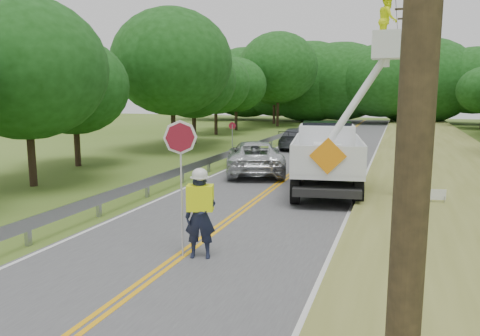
% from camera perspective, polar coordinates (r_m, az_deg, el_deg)
% --- Properties ---
extents(ground, '(140.00, 140.00, 0.00)m').
position_cam_1_polar(ground, '(10.21, -11.43, -13.56)').
color(ground, '#426019').
rests_on(ground, ground).
extents(road, '(7.20, 96.00, 0.03)m').
position_cam_1_polar(road, '(22.93, 6.56, -0.63)').
color(road, '#49494C').
rests_on(road, ground).
extents(guardrail, '(0.18, 48.00, 0.77)m').
position_cam_1_polar(guardrail, '(24.86, -2.03, 1.46)').
color(guardrail, '#929699').
rests_on(guardrail, ground).
extents(utility_poles, '(1.60, 43.30, 10.00)m').
position_cam_1_polar(utility_poles, '(25.11, 19.81, 11.79)').
color(utility_poles, black).
rests_on(utility_poles, ground).
extents(tall_grass_verge, '(7.00, 96.00, 0.30)m').
position_cam_1_polar(tall_grass_verge, '(22.49, 24.51, -1.25)').
color(tall_grass_verge, olive).
rests_on(tall_grass_verge, ground).
extents(treeline_left, '(10.73, 55.48, 11.02)m').
position_cam_1_polar(treeline_left, '(41.92, -1.95, 11.58)').
color(treeline_left, '#332319').
rests_on(treeline_left, ground).
extents(treeline_horizon, '(56.69, 14.96, 11.36)m').
position_cam_1_polar(treeline_horizon, '(64.53, 15.11, 10.34)').
color(treeline_horizon, '#143F10').
rests_on(treeline_horizon, ground).
extents(flagger, '(1.19, 0.68, 3.29)m').
position_cam_1_polar(flagger, '(10.99, -5.00, -5.21)').
color(flagger, '#191E33').
rests_on(flagger, road).
extents(bucket_truck, '(4.43, 7.75, 7.20)m').
position_cam_1_polar(bucket_truck, '(19.91, 11.05, 2.42)').
color(bucket_truck, black).
rests_on(bucket_truck, road).
extents(suv_silver, '(4.37, 6.29, 1.60)m').
position_cam_1_polar(suv_silver, '(22.67, 1.84, 1.37)').
color(suv_silver, silver).
rests_on(suv_silver, road).
extents(suv_darkgrey, '(2.32, 5.17, 1.47)m').
position_cam_1_polar(suv_darkgrey, '(32.97, 7.11, 3.67)').
color(suv_darkgrey, '#3D4146').
rests_on(suv_darkgrey, road).
extents(stop_sign_permanent, '(0.41, 0.26, 2.16)m').
position_cam_1_polar(stop_sign_permanent, '(28.64, -0.96, 4.19)').
color(stop_sign_permanent, '#929699').
rests_on(stop_sign_permanent, ground).
extents(yard_sign, '(0.51, 0.13, 0.74)m').
position_cam_1_polar(yard_sign, '(16.84, 23.32, -3.14)').
color(yard_sign, white).
rests_on(yard_sign, ground).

